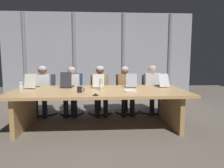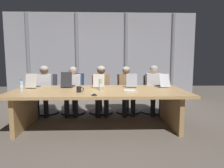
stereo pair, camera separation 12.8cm
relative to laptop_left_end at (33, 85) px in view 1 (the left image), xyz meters
name	(u,v)px [view 1 (the left image)]	position (x,y,z in m)	size (l,w,h in m)	color
ground_plane	(99,126)	(1.38, -0.38, -0.79)	(12.12, 12.12, 0.00)	#6B6056
conference_table	(99,98)	(1.38, -0.38, -0.21)	(3.36, 1.48, 0.73)	tan
curtain_backdrop	(99,57)	(1.38, 2.35, 0.60)	(6.06, 0.17, 2.79)	#9999A0
laptop_left_end	(33,85)	(0.00, 0.00, 0.00)	(0.28, 0.40, 0.30)	beige
laptop_left_mid	(67,84)	(0.70, 0.05, 0.00)	(0.26, 0.41, 0.33)	#2D2D33
laptop_center	(99,85)	(1.38, 0.02, 0.00)	(0.26, 0.40, 0.29)	beige
laptop_right_mid	(131,84)	(2.07, 0.02, 0.00)	(0.25, 0.37, 0.30)	#A8ADB7
laptop_right_end	(161,84)	(2.74, 0.04, 0.00)	(0.26, 0.46, 0.29)	#BCBCC1
office_chair_left_end	(45,99)	(0.05, 0.72, -0.44)	(0.60, 0.60, 0.95)	#2D2D38
office_chair_left_mid	(72,98)	(0.72, 0.72, -0.43)	(0.60, 0.61, 0.97)	navy
office_chair_center	(100,99)	(1.40, 0.72, -0.45)	(0.60, 0.60, 0.92)	#511E19
office_chair_right_mid	(126,98)	(2.06, 0.72, -0.44)	(0.60, 0.61, 0.94)	#511E19
office_chair_right_end	(151,98)	(2.69, 0.72, -0.45)	(0.60, 0.60, 0.91)	black
person_left_end	(42,87)	(0.04, 0.56, -0.12)	(0.38, 0.56, 1.18)	silver
person_left_mid	(72,88)	(0.72, 0.56, -0.14)	(0.38, 0.55, 1.15)	silver
person_center	(100,87)	(1.41, 0.57, -0.12)	(0.43, 0.56, 1.17)	olive
person_right_mid	(126,87)	(2.02, 0.56, -0.14)	(0.41, 0.57, 1.16)	olive
person_right_end	(153,86)	(2.70, 0.57, -0.12)	(0.40, 0.55, 1.18)	silver
water_bottle_primary	(101,85)	(1.41, -0.44, 0.05)	(0.07, 0.07, 0.24)	#ADD1B2
water_bottle_secondary	(21,86)	(-0.10, -0.42, 0.04)	(0.07, 0.07, 0.22)	silver
coffee_mug_near	(80,90)	(1.03, -0.65, 0.00)	(0.13, 0.08, 0.11)	black
conference_mic_left_side	(96,94)	(1.32, -0.98, -0.04)	(0.11, 0.11, 0.04)	black
spiral_notepad	(130,91)	(1.96, -0.54, -0.05)	(0.22, 0.31, 0.03)	silver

